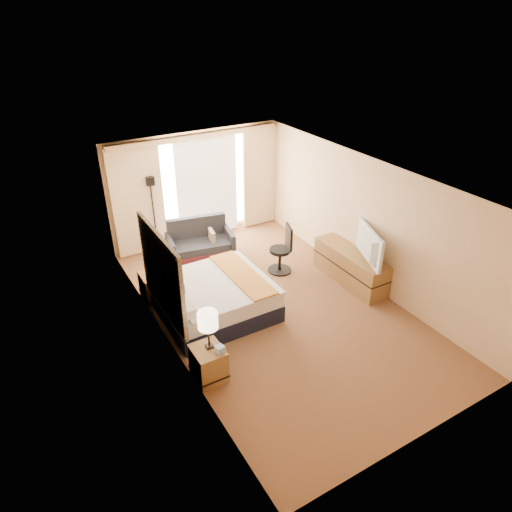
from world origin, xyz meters
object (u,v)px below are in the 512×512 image
floor_lamp (152,200)px  nightstand_right (154,286)px  loveseat (200,246)px  media_dresser (350,267)px  nightstand_left (208,363)px  bed (215,298)px  desk_chair (283,251)px  lamp_left (208,321)px  lamp_right (151,252)px  television (364,245)px

floor_lamp → nightstand_right: bearing=-111.3°
loveseat → media_dresser: bearing=-37.6°
loveseat → floor_lamp: (-0.74, 0.81, 0.98)m
nightstand_left → bed: bed is taller
desk_chair → lamp_left: lamp_left is taller
nightstand_right → media_dresser: media_dresser is taller
lamp_right → television: (3.62, -1.79, -0.01)m
nightstand_left → lamp_left: lamp_left is taller
floor_lamp → lamp_right: 2.00m
desk_chair → lamp_right: size_ratio=1.67×
nightstand_right → loveseat: bearing=35.5°
nightstand_right → bed: bearing=-52.3°
media_dresser → lamp_right: bearing=158.7°
nightstand_right → floor_lamp: bearing=68.7°
media_dresser → lamp_left: bearing=-164.3°
floor_lamp → lamp_right: floor_lamp is taller
loveseat → desk_chair: (1.28, -1.42, 0.17)m
media_dresser → television: size_ratio=1.57×
nightstand_left → loveseat: (1.46, 3.54, 0.02)m
desk_chair → nightstand_right: bearing=-169.4°
floor_lamp → television: (2.93, -3.66, -0.25)m
lamp_left → lamp_right: (-0.01, 2.46, -0.01)m
lamp_left → television: 3.67m
lamp_left → nightstand_right: bearing=91.0°
floor_lamp → lamp_left: floor_lamp is taller
floor_lamp → lamp_right: bearing=-110.2°
lamp_left → television: size_ratio=0.56×
bed → desk_chair: size_ratio=1.85×
lamp_left → floor_lamp: bearing=81.1°
media_dresser → floor_lamp: floor_lamp is taller
loveseat → desk_chair: bearing=-37.5°
floor_lamp → desk_chair: size_ratio=1.72×
bed → lamp_left: (-0.76, -1.43, 0.70)m
loveseat → lamp_right: 1.92m
nightstand_right → lamp_left: 2.59m
television → loveseat: bearing=58.8°
lamp_right → lamp_left: bearing=-89.8°
media_dresser → floor_lamp: size_ratio=0.99×
bed → lamp_left: 1.76m
nightstand_right → loveseat: loveseat is taller
nightstand_left → lamp_right: (0.03, 2.48, 0.76)m
lamp_right → loveseat: bearing=36.6°
bed → lamp_right: size_ratio=3.09×
loveseat → television: (2.19, -2.85, 0.73)m
floor_lamp → lamp_left: size_ratio=2.81×
nightstand_left → bed: 1.66m
media_dresser → lamp_right: size_ratio=2.86×
television → nightstand_right: bearing=84.9°
bed → floor_lamp: 3.05m
lamp_left → loveseat: bearing=68.1°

